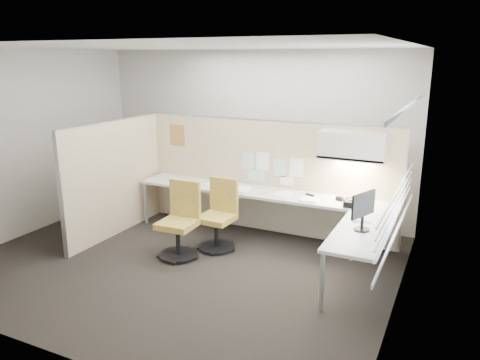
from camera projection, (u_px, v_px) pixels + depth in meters
The scene contains 26 objects.
floor at pixel (183, 261), 6.34m from camera, with size 5.50×4.50×0.01m, color black.
ceiling at pixel (175, 46), 5.62m from camera, with size 5.50×4.50×0.01m, color white.
wall_back at pixel (252, 135), 7.94m from camera, with size 5.50×0.02×2.80m, color beige.
wall_front at pixel (37, 211), 4.02m from camera, with size 5.50×0.02×2.80m, color beige.
wall_left at pixel (27, 144), 7.13m from camera, with size 0.02×4.50×2.80m, color beige.
wall_right at pixel (404, 185), 4.83m from camera, with size 0.02×4.50×2.80m, color beige.
window_pane at pixel (403, 171), 4.80m from camera, with size 0.01×2.80×1.30m, color #ABB8C7.
partition_back at pixel (266, 177), 7.28m from camera, with size 4.10×0.06×1.75m, color #C8B68A.
partition_left at pixel (116, 178), 7.18m from camera, with size 0.06×2.20×1.75m, color #C8B68A.
desk at pixel (278, 205), 6.77m from camera, with size 4.00×2.07×0.73m.
overhead_bin at pixel (353, 146), 6.37m from camera, with size 0.90×0.36×0.38m, color beige.
task_light_strip at pixel (352, 161), 6.42m from camera, with size 0.60×0.06×0.02m, color #FFEABF.
pinned_papers at pixel (270, 168), 7.17m from camera, with size 1.01×0.00×0.47m.
poster at pixel (177, 135), 7.78m from camera, with size 0.28×0.00×0.35m, color orange.
chair_left at pixel (180, 222), 6.42m from camera, with size 0.54×0.54×1.03m.
chair_right at pixel (219, 217), 6.69m from camera, with size 0.52×0.52×0.99m.
monitor at pixel (363, 209), 5.36m from camera, with size 0.19×0.41×0.46m.
phone at pixel (351, 203), 6.27m from camera, with size 0.22×0.21×0.12m.
stapler at pixel (310, 196), 6.69m from camera, with size 0.14×0.04×0.05m, color black.
tape_dispenser at pixel (340, 199), 6.53m from camera, with size 0.10×0.06×0.06m, color black.
coat_hook at pixel (80, 149), 6.54m from camera, with size 0.18×0.42×1.28m.
paper_stack_0 at pixel (214, 184), 7.37m from camera, with size 0.23×0.30×0.02m, color white.
paper_stack_1 at pixel (241, 190), 7.02m from camera, with size 0.23×0.30×0.04m, color white.
paper_stack_2 at pixel (282, 194), 6.84m from camera, with size 0.23×0.30×0.01m, color white.
paper_stack_3 at pixel (309, 199), 6.59m from camera, with size 0.23×0.30×0.03m, color white.
paper_stack_4 at pixel (361, 218), 5.82m from camera, with size 0.23×0.30×0.02m, color white.
Camera 1 is at (3.23, -4.93, 2.68)m, focal length 35.00 mm.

